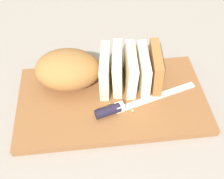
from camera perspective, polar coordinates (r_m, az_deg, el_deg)
name	(u,v)px	position (r m, az deg, el deg)	size (l,w,h in m)	color
ground_plane	(112,102)	(0.65, 0.00, -2.84)	(3.00, 3.00, 0.00)	gray
cutting_board	(112,100)	(0.65, 0.00, -2.29)	(0.46, 0.24, 0.02)	brown
bread_loaf	(93,69)	(0.64, -4.18, 4.39)	(0.32, 0.15, 0.10)	#996633
bread_knife	(121,107)	(0.61, 1.91, -3.86)	(0.26, 0.09, 0.02)	silver
crumb_near_knife	(90,79)	(0.67, -4.87, 2.22)	(0.01, 0.01, 0.01)	tan
crumb_near_loaf	(110,104)	(0.62, -0.55, -3.11)	(0.00, 0.00, 0.00)	tan
crumb_stray_left	(133,110)	(0.61, 4.54, -4.57)	(0.01, 0.01, 0.01)	tan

